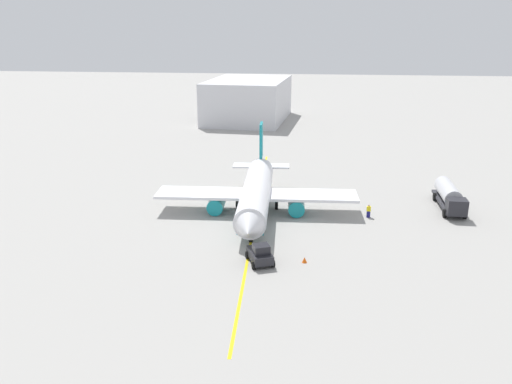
{
  "coord_description": "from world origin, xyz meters",
  "views": [
    {
      "loc": [
        62.8,
        7.21,
        23.42
      ],
      "look_at": [
        0.0,
        0.0,
        3.0
      ],
      "focal_mm": 36.49,
      "sensor_mm": 36.0,
      "label": 1
    }
  ],
  "objects_px": {
    "safety_cone_nose": "(304,260)",
    "fuel_tanker": "(450,196)",
    "pushback_tug": "(260,254)",
    "airplane": "(256,193)",
    "refueling_worker": "(369,211)",
    "safety_cone_wingtip": "(269,254)"
  },
  "relations": [
    {
      "from": "safety_cone_nose",
      "to": "fuel_tanker",
      "type": "bearing_deg",
      "value": 135.41
    },
    {
      "from": "refueling_worker",
      "to": "safety_cone_wingtip",
      "type": "height_order",
      "value": "refueling_worker"
    },
    {
      "from": "fuel_tanker",
      "to": "safety_cone_nose",
      "type": "height_order",
      "value": "fuel_tanker"
    },
    {
      "from": "airplane",
      "to": "refueling_worker",
      "type": "xyz_separation_m",
      "value": [
        0.02,
        14.38,
        -1.83
      ]
    },
    {
      "from": "airplane",
      "to": "safety_cone_wingtip",
      "type": "height_order",
      "value": "airplane"
    },
    {
      "from": "fuel_tanker",
      "to": "refueling_worker",
      "type": "height_order",
      "value": "fuel_tanker"
    },
    {
      "from": "fuel_tanker",
      "to": "refueling_worker",
      "type": "relative_size",
      "value": 6.22
    },
    {
      "from": "airplane",
      "to": "pushback_tug",
      "type": "distance_m",
      "value": 15.14
    },
    {
      "from": "airplane",
      "to": "refueling_worker",
      "type": "height_order",
      "value": "airplane"
    },
    {
      "from": "airplane",
      "to": "fuel_tanker",
      "type": "distance_m",
      "value": 25.78
    },
    {
      "from": "pushback_tug",
      "to": "airplane",
      "type": "bearing_deg",
      "value": -171.94
    },
    {
      "from": "refueling_worker",
      "to": "fuel_tanker",
      "type": "bearing_deg",
      "value": 113.53
    },
    {
      "from": "refueling_worker",
      "to": "safety_cone_nose",
      "type": "height_order",
      "value": "refueling_worker"
    },
    {
      "from": "airplane",
      "to": "fuel_tanker",
      "type": "relative_size",
      "value": 2.69
    },
    {
      "from": "fuel_tanker",
      "to": "refueling_worker",
      "type": "bearing_deg",
      "value": -66.47
    },
    {
      "from": "airplane",
      "to": "safety_cone_wingtip",
      "type": "bearing_deg",
      "value": 12.49
    },
    {
      "from": "fuel_tanker",
      "to": "safety_cone_nose",
      "type": "bearing_deg",
      "value": -44.59
    },
    {
      "from": "fuel_tanker",
      "to": "pushback_tug",
      "type": "distance_m",
      "value": 30.42
    },
    {
      "from": "fuel_tanker",
      "to": "safety_cone_wingtip",
      "type": "height_order",
      "value": "fuel_tanker"
    },
    {
      "from": "pushback_tug",
      "to": "safety_cone_nose",
      "type": "xyz_separation_m",
      "value": [
        -0.69,
        4.53,
        -0.72
      ]
    },
    {
      "from": "safety_cone_nose",
      "to": "pushback_tug",
      "type": "bearing_deg",
      "value": -81.29
    },
    {
      "from": "refueling_worker",
      "to": "safety_cone_wingtip",
      "type": "xyz_separation_m",
      "value": [
        13.09,
        -11.47,
        -0.54
      ]
    }
  ]
}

